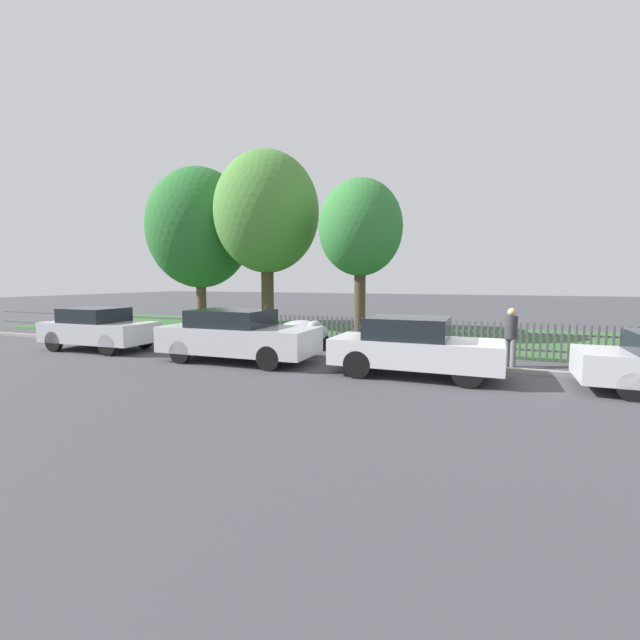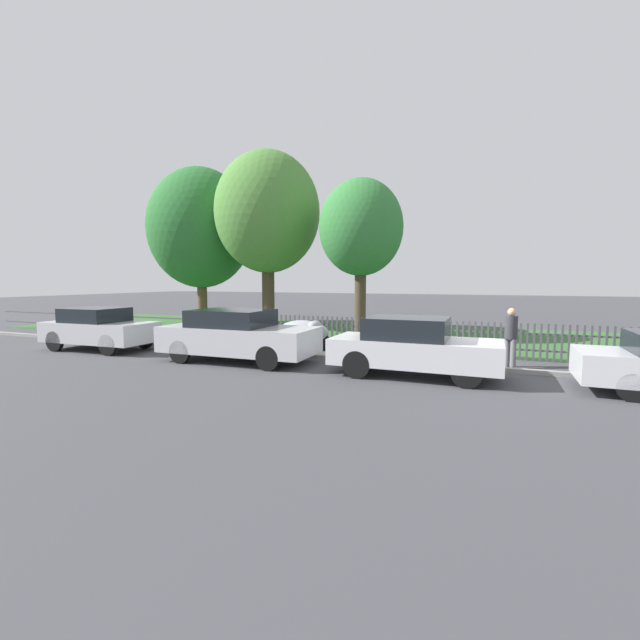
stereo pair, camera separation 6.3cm
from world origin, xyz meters
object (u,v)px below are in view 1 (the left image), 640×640
(parked_car_black_saloon, at_px, (237,335))
(tree_behind_motorcycle, at_px, (267,213))
(parked_car_silver_hatchback, at_px, (99,328))
(tree_mid_park, at_px, (360,229))
(tree_nearest_kerb, at_px, (200,228))
(pedestrian_by_lamp, at_px, (511,334))
(parked_car_navy_estate, at_px, (413,346))
(covered_motorcycle, at_px, (304,332))

(parked_car_black_saloon, bearing_deg, tree_behind_motorcycle, 111.22)
(parked_car_silver_hatchback, relative_size, tree_behind_motorcycle, 0.46)
(parked_car_silver_hatchback, xyz_separation_m, tree_mid_park, (7.26, 6.24, 3.67))
(parked_car_silver_hatchback, height_order, tree_nearest_kerb, tree_nearest_kerb)
(tree_behind_motorcycle, height_order, pedestrian_by_lamp, tree_behind_motorcycle)
(parked_car_silver_hatchback, height_order, parked_car_navy_estate, parked_car_navy_estate)
(tree_nearest_kerb, bearing_deg, tree_mid_park, -10.50)
(parked_car_black_saloon, xyz_separation_m, pedestrian_by_lamp, (7.29, 2.00, 0.14))
(parked_car_silver_hatchback, xyz_separation_m, covered_motorcycle, (6.41, 2.60, -0.12))
(tree_nearest_kerb, distance_m, tree_behind_motorcycle, 4.38)
(tree_nearest_kerb, bearing_deg, covered_motorcycle, -32.88)
(tree_mid_park, bearing_deg, parked_car_silver_hatchback, -139.31)
(tree_nearest_kerb, xyz_separation_m, tree_behind_motorcycle, (4.30, -0.69, 0.44))
(parked_car_silver_hatchback, bearing_deg, tree_mid_park, 39.05)
(tree_nearest_kerb, bearing_deg, tree_behind_motorcycle, -9.10)
(tree_nearest_kerb, height_order, tree_mid_park, tree_nearest_kerb)
(parked_car_black_saloon, xyz_separation_m, parked_car_navy_estate, (5.04, -0.00, -0.03))
(covered_motorcycle, height_order, pedestrian_by_lamp, pedestrian_by_lamp)
(parked_car_silver_hatchback, height_order, covered_motorcycle, parked_car_silver_hatchback)
(parked_car_silver_hatchback, bearing_deg, pedestrian_by_lamp, 7.30)
(parked_car_navy_estate, bearing_deg, tree_mid_park, 117.13)
(tree_behind_motorcycle, height_order, tree_mid_park, tree_behind_motorcycle)
(pedestrian_by_lamp, bearing_deg, parked_car_black_saloon, 66.50)
(covered_motorcycle, height_order, tree_behind_motorcycle, tree_behind_motorcycle)
(parked_car_navy_estate, bearing_deg, tree_nearest_kerb, 147.03)
(parked_car_black_saloon, bearing_deg, parked_car_silver_hatchback, 178.88)
(parked_car_navy_estate, distance_m, tree_behind_motorcycle, 11.77)
(parked_car_navy_estate, distance_m, tree_nearest_kerb, 15.25)
(parked_car_silver_hatchback, bearing_deg, parked_car_black_saloon, -1.59)
(parked_car_silver_hatchback, distance_m, tree_mid_park, 10.25)
(covered_motorcycle, relative_size, tree_mid_park, 0.30)
(parked_car_black_saloon, distance_m, covered_motorcycle, 2.77)
(tree_behind_motorcycle, bearing_deg, tree_mid_park, -11.76)
(pedestrian_by_lamp, bearing_deg, tree_mid_park, 13.46)
(tree_mid_park, xyz_separation_m, pedestrian_by_lamp, (5.48, -4.24, -3.49))
(tree_nearest_kerb, xyz_separation_m, tree_mid_park, (9.10, -1.69, -0.59))
(parked_car_black_saloon, xyz_separation_m, tree_behind_motorcycle, (-2.98, 7.23, 4.66))
(covered_motorcycle, bearing_deg, tree_behind_motorcycle, 126.81)
(parked_car_silver_hatchback, bearing_deg, parked_car_navy_estate, -1.63)
(parked_car_navy_estate, distance_m, tree_mid_park, 7.92)
(parked_car_silver_hatchback, distance_m, pedestrian_by_lamp, 12.90)
(pedestrian_by_lamp, bearing_deg, parked_car_navy_estate, 92.79)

